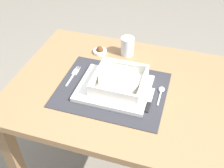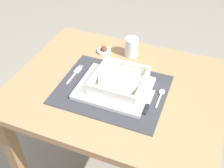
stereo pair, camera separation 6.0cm
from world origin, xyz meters
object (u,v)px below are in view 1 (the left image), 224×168
Objects in this scene: fork at (74,74)px; butter_knife at (149,101)px; dining_table at (116,106)px; bread_knife at (144,96)px; drinking_glass at (127,47)px; spoon at (161,91)px; condiment_saucer at (100,51)px; porridge_bowl at (119,81)px.

fork is 0.34m from butter_knife.
dining_table is 0.19m from bread_knife.
drinking_glass is at bearing 112.19° from bread_knife.
spoon is 0.29m from drinking_glass.
condiment_saucer is (-0.14, 0.19, 0.14)m from dining_table.
condiment_saucer is (-0.32, 0.19, 0.00)m from spoon.
dining_table is at bearing -175.59° from spoon.
dining_table is 6.09× the size of bread_knife.
drinking_glass is at bearing 47.49° from fork.
dining_table is 0.21m from butter_knife.
porridge_bowl is at bearing -10.84° from fork.
drinking_glass is at bearing 135.03° from spoon.
porridge_bowl is 0.27m from condiment_saucer.
condiment_saucer is (-0.16, 0.22, -0.03)m from porridge_bowl.
fork is 0.28m from drinking_glass.
condiment_saucer is at bearing 71.44° from fork.
butter_knife reaches higher than fork.
bread_knife is (-0.06, -0.05, -0.00)m from spoon.
fork is at bearing -104.52° from condiment_saucer.
fork is 0.37m from spoon.
bread_knife is at bearing -18.92° from dining_table.
drinking_glass is (-0.03, 0.24, -0.00)m from porridge_bowl.
drinking_glass reaches higher than condiment_saucer.
porridge_bowl is 3.10× the size of condiment_saucer.
porridge_bowl is at bearing -82.25° from drinking_glass.
porridge_bowl is 1.43× the size of butter_knife.
spoon reaches higher than fork.
dining_table is at bearing 155.57° from bread_knife.
spoon is 0.08m from butter_knife.
condiment_saucer is at bearing -167.93° from drinking_glass.
drinking_glass is at bearing 97.75° from porridge_bowl.
butter_knife is 0.39m from condiment_saucer.
porridge_bowl is at bearing 164.20° from bread_knife.
dining_table is 6.30× the size of butter_knife.
drinking_glass is (0.17, 0.22, 0.03)m from fork.
spoon is at bearing 65.24° from butter_knife.
spoon is 0.37m from condiment_saucer.
porridge_bowl is (0.02, -0.02, 0.17)m from dining_table.
bread_knife reaches higher than dining_table.
butter_knife is at bearing -22.86° from dining_table.
dining_table is 0.17m from porridge_bowl.
drinking_glass reaches higher than dining_table.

